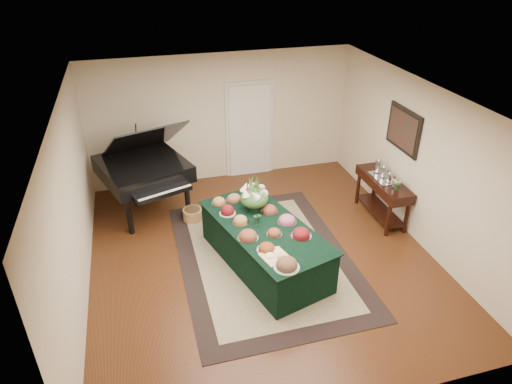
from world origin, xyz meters
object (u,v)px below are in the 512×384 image
object	(u,v)px
floral_centerpiece	(254,195)
mahogany_sideboard	(383,188)
buffet_table	(265,245)
grand_piano	(144,168)

from	to	relation	value
floral_centerpiece	mahogany_sideboard	bearing A→B (deg)	6.28
buffet_table	mahogany_sideboard	size ratio (longest dim) A/B	1.90
buffet_table	floral_centerpiece	size ratio (longest dim) A/B	5.49
floral_centerpiece	grand_piano	xyz separation A→B (m)	(-1.67, 1.74, -0.13)
floral_centerpiece	grand_piano	bearing A→B (deg)	133.83
floral_centerpiece	buffet_table	bearing A→B (deg)	-86.30
mahogany_sideboard	buffet_table	bearing A→B (deg)	-162.70
buffet_table	mahogany_sideboard	distance (m)	2.63
grand_piano	mahogany_sideboard	xyz separation A→B (m)	(4.20, -1.46, -0.27)
floral_centerpiece	mahogany_sideboard	xyz separation A→B (m)	(2.54, 0.28, -0.40)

